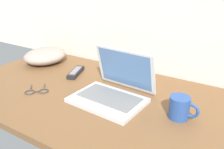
# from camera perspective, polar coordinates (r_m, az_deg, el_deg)

# --- Properties ---
(desk) EXTENTS (1.60, 0.76, 0.03)m
(desk) POSITION_cam_1_polar(r_m,az_deg,el_deg) (1.08, -0.09, -6.56)
(desk) COLOR brown
(desk) RESTS_ON ground
(laptop) EXTENTS (0.32, 0.29, 0.21)m
(laptop) POSITION_cam_1_polar(r_m,az_deg,el_deg) (1.06, 0.56, -3.53)
(laptop) COLOR silver
(laptop) RESTS_ON desk
(coffee_mug) EXTENTS (0.12, 0.08, 0.09)m
(coffee_mug) POSITION_cam_1_polar(r_m,az_deg,el_deg) (0.96, 16.01, -7.64)
(coffee_mug) COLOR #26478C
(coffee_mug) RESTS_ON desk
(remote_control_far) EXTENTS (0.10, 0.17, 0.02)m
(remote_control_far) POSITION_cam_1_polar(r_m,az_deg,el_deg) (1.34, -8.67, 0.53)
(remote_control_far) COLOR black
(remote_control_far) RESTS_ON desk
(eyeglasses) EXTENTS (0.14, 0.14, 0.01)m
(eyeglasses) POSITION_cam_1_polar(r_m,az_deg,el_deg) (1.19, -17.59, -3.83)
(eyeglasses) COLOR #333338
(eyeglasses) RESTS_ON desk
(cushion) EXTENTS (0.29, 0.31, 0.09)m
(cushion) POSITION_cam_1_polar(r_m,az_deg,el_deg) (1.54, -15.76, 4.33)
(cushion) COLOR gray
(cushion) RESTS_ON desk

